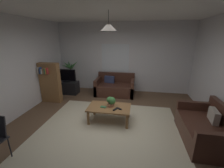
% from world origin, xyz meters
% --- Properties ---
extents(floor, '(5.42, 5.46, 0.02)m').
position_xyz_m(floor, '(0.00, 0.00, -0.01)').
color(floor, brown).
rests_on(floor, ground).
extents(rug, '(3.52, 3.00, 0.01)m').
position_xyz_m(rug, '(0.00, -0.20, 0.00)').
color(rug, beige).
rests_on(rug, ground).
extents(wall_back, '(5.54, 0.06, 2.80)m').
position_xyz_m(wall_back, '(0.00, 2.76, 1.40)').
color(wall_back, silver).
rests_on(wall_back, ground).
extents(wall_left, '(0.06, 5.46, 2.80)m').
position_xyz_m(wall_left, '(-2.74, 0.00, 1.40)').
color(wall_left, silver).
rests_on(wall_left, ground).
extents(ceiling, '(5.42, 5.46, 0.02)m').
position_xyz_m(ceiling, '(0.00, 0.00, 2.81)').
color(ceiling, white).
extents(window_pane, '(1.13, 0.01, 1.12)m').
position_xyz_m(window_pane, '(-0.29, 2.73, 1.39)').
color(window_pane, white).
extents(couch_under_window, '(1.52, 0.89, 0.82)m').
position_xyz_m(couch_under_window, '(-0.22, 2.22, 0.27)').
color(couch_under_window, '#47281E').
rests_on(couch_under_window, ground).
extents(couch_right_side, '(0.89, 1.46, 0.82)m').
position_xyz_m(couch_right_side, '(2.20, -0.22, 0.27)').
color(couch_right_side, '#47281E').
rests_on(couch_right_side, ground).
extents(coffee_table, '(1.14, 0.67, 0.43)m').
position_xyz_m(coffee_table, '(-0.06, 0.19, 0.37)').
color(coffee_table, olive).
rests_on(coffee_table, ground).
extents(book_on_table_0, '(0.17, 0.12, 0.02)m').
position_xyz_m(book_on_table_0, '(-0.21, 0.14, 0.44)').
color(book_on_table_0, '#387247').
rests_on(book_on_table_0, coffee_table).
extents(remote_on_table_0, '(0.16, 0.13, 0.02)m').
position_xyz_m(remote_on_table_0, '(0.22, 0.12, 0.44)').
color(remote_on_table_0, black).
rests_on(remote_on_table_0, coffee_table).
extents(remote_on_table_1, '(0.12, 0.16, 0.02)m').
position_xyz_m(remote_on_table_1, '(0.13, 0.06, 0.44)').
color(remote_on_table_1, black).
rests_on(remote_on_table_1, coffee_table).
extents(potted_plant_on_table, '(0.25, 0.22, 0.28)m').
position_xyz_m(potted_plant_on_table, '(-0.02, 0.25, 0.58)').
color(potted_plant_on_table, '#B77051').
rests_on(potted_plant_on_table, coffee_table).
extents(tv_stand, '(0.90, 0.44, 0.50)m').
position_xyz_m(tv_stand, '(-2.16, 1.98, 0.25)').
color(tv_stand, black).
rests_on(tv_stand, ground).
extents(tv, '(0.82, 0.16, 0.51)m').
position_xyz_m(tv, '(-2.16, 1.96, 0.76)').
color(tv, black).
rests_on(tv, tv_stand).
extents(potted_palm_corner, '(0.75, 0.95, 1.30)m').
position_xyz_m(potted_palm_corner, '(-2.17, 2.47, 0.60)').
color(potted_palm_corner, '#B77051').
rests_on(potted_palm_corner, ground).
extents(bookshelf_corner, '(0.70, 0.31, 1.40)m').
position_xyz_m(bookshelf_corner, '(-2.34, 1.13, 0.72)').
color(bookshelf_corner, olive).
rests_on(bookshelf_corner, ground).
extents(pendant_lamp, '(0.39, 0.39, 0.44)m').
position_xyz_m(pendant_lamp, '(-0.06, 0.19, 2.45)').
color(pendant_lamp, black).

